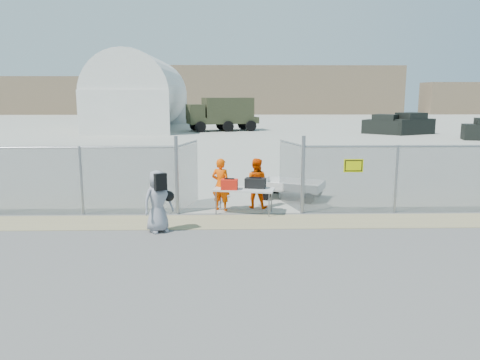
{
  "coord_description": "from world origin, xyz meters",
  "views": [
    {
      "loc": [
        -0.35,
        -12.57,
        3.78
      ],
      "look_at": [
        0.0,
        2.0,
        1.1
      ],
      "focal_mm": 35.0,
      "sensor_mm": 36.0,
      "label": 1
    }
  ],
  "objects_px": {
    "security_worker_right": "(256,183)",
    "folding_table": "(244,201)",
    "visitor": "(158,201)",
    "security_worker_left": "(221,185)",
    "utility_trailer": "(291,189)"
  },
  "relations": [
    {
      "from": "security_worker_left",
      "to": "utility_trailer",
      "type": "relative_size",
      "value": 0.59
    },
    {
      "from": "security_worker_left",
      "to": "security_worker_right",
      "type": "bearing_deg",
      "value": -142.21
    },
    {
      "from": "security_worker_right",
      "to": "visitor",
      "type": "xyz_separation_m",
      "value": [
        -2.86,
        -2.71,
        0.02
      ]
    },
    {
      "from": "folding_table",
      "to": "utility_trailer",
      "type": "xyz_separation_m",
      "value": [
        1.81,
        2.1,
        -0.05
      ]
    },
    {
      "from": "folding_table",
      "to": "visitor",
      "type": "height_order",
      "value": "visitor"
    },
    {
      "from": "folding_table",
      "to": "visitor",
      "type": "xyz_separation_m",
      "value": [
        -2.45,
        -1.99,
        0.46
      ]
    },
    {
      "from": "folding_table",
      "to": "security_worker_left",
      "type": "distance_m",
      "value": 0.96
    },
    {
      "from": "security_worker_left",
      "to": "visitor",
      "type": "relative_size",
      "value": 1.0
    },
    {
      "from": "security_worker_left",
      "to": "security_worker_right",
      "type": "xyz_separation_m",
      "value": [
        1.16,
        0.33,
        -0.02
      ]
    },
    {
      "from": "security_worker_left",
      "to": "visitor",
      "type": "xyz_separation_m",
      "value": [
        -1.7,
        -2.38,
        0.0
      ]
    },
    {
      "from": "folding_table",
      "to": "utility_trailer",
      "type": "relative_size",
      "value": 0.65
    },
    {
      "from": "security_worker_right",
      "to": "folding_table",
      "type": "bearing_deg",
      "value": 74.71
    },
    {
      "from": "visitor",
      "to": "security_worker_left",
      "type": "bearing_deg",
      "value": 21.91
    },
    {
      "from": "visitor",
      "to": "security_worker_right",
      "type": "bearing_deg",
      "value": 10.87
    },
    {
      "from": "security_worker_right",
      "to": "utility_trailer",
      "type": "height_order",
      "value": "security_worker_right"
    }
  ]
}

